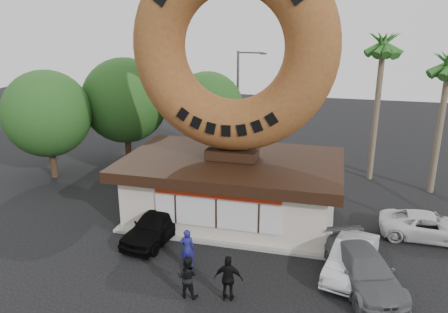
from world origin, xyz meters
The scene contains 15 objects.
ground centered at (0.00, 0.00, 0.00)m, with size 90.00×90.00×0.00m, color black.
donut_shop centered at (0.00, 5.98, 1.77)m, with size 11.20×7.20×3.80m.
giant_donut centered at (0.00, 6.00, 8.85)m, with size 10.11×10.11×2.58m, color brown.
tree_west centered at (-9.50, 13.00, 4.64)m, with size 6.00×6.00×7.65m.
tree_mid centered at (-4.00, 15.00, 4.02)m, with size 5.20×5.20×6.63m.
tree_far centered at (-13.00, 9.00, 4.33)m, with size 5.60×5.60×7.14m.
palm_near centered at (7.50, 14.00, 8.41)m, with size 2.60×2.60×9.75m.
street_lamp centered at (-1.86, 16.00, 4.48)m, with size 2.11×0.20×8.00m.
person_left centered at (-0.67, 0.70, 0.88)m, with size 0.64×0.42×1.76m, color navy.
person_center centered at (0.02, -1.28, 0.84)m, with size 0.81×0.63×1.67m, color black.
person_right centered at (1.59, -1.10, 0.92)m, with size 1.08×0.45×1.84m, color black.
car_black centered at (-2.93, 2.68, 0.74)m, with size 1.76×4.37×1.49m, color black.
car_silver centered at (6.09, 1.96, 0.69)m, with size 1.47×4.22×1.39m, color #B7B7BC.
car_grey centered at (6.55, 1.15, 0.72)m, with size 2.02×4.97×1.44m, color slate.
car_white centered at (9.79, 6.04, 0.64)m, with size 2.11×4.57×1.27m, color silver.
Camera 1 is at (4.99, -14.84, 10.21)m, focal length 35.00 mm.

